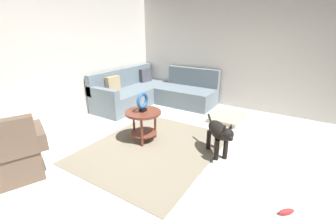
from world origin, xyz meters
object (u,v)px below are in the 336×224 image
Objects in this scene: dog at (219,133)px; torus_sculpture at (143,102)px; dog_toy_rope at (216,148)px; dog_toy_bone at (286,212)px; dog_bed_mat at (227,117)px; side_table at (143,118)px; armchair at (12,156)px; sectional_couch at (153,93)px.

torus_sculpture is at bearing -34.34° from dog.
dog_toy_rope is 0.84× the size of dog_toy_bone.
dog_toy_bone is at bearing -148.14° from dog_bed_mat.
side_table is 0.29m from torus_sculpture.
dog is 0.39m from dog_toy_rope.
dog_toy_bone is (-0.89, -1.12, 0.00)m from dog_toy_rope.
armchair is at bearing 155.85° from torus_sculpture.
dog is 1.32m from dog_toy_bone.
armchair is at bearing 155.85° from side_table.
torus_sculpture is at bearing 107.54° from dog_toy_rope.
torus_sculpture is (0.00, -0.00, 0.29)m from side_table.
sectional_couch is at bearing -77.31° from dog.
sectional_couch is 12.50× the size of dog_toy_bone.
sectional_couch is 2.32× the size of armchair.
dog_toy_rope is at bearing -121.23° from sectional_couch.
dog_toy_rope is (0.15, 0.08, -0.35)m from dog.
dog_toy_rope is at bearing 51.39° from dog_toy_bone.
armchair is at bearing -0.57° from dog.
dog_bed_mat reaches higher than dog_toy_rope.
torus_sculpture is 0.41× the size of dog_bed_mat.
dog_toy_bone is at bearing -45.98° from armchair.
sectional_couch is at bearing 89.84° from dog_bed_mat.
armchair is at bearing 111.14° from dog_toy_bone.
dog_toy_bone is at bearing -102.91° from torus_sculpture.
side_table is at bearing -34.34° from dog.
torus_sculpture reaches higher than dog.
dog_toy_rope is 1.43m from dog_toy_bone.
armchair is 6.44× the size of dog_toy_rope.
dog_toy_bone is (-0.52, -2.29, -0.68)m from torus_sculpture.
torus_sculpture is 0.51× the size of dog.
dog is at bearing 54.43° from dog_toy_bone.
dog is 4.27× the size of dog_toy_rope.
dog_bed_mat is at bearing -27.94° from side_table.
side_table is 1.84× the size of torus_sculpture.
side_table is at bearing 152.06° from dog_bed_mat.
side_table is at bearing 90.00° from torus_sculpture.
sectional_couch and armchair have the same top height.
sectional_couch is at bearing 31.34° from side_table.
dog_toy_rope is at bearing -168.76° from dog_bed_mat.
dog is (-1.48, -0.35, 0.33)m from dog_bed_mat.
sectional_couch is 2.00m from side_table.
torus_sculpture reaches higher than dog_toy_bone.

